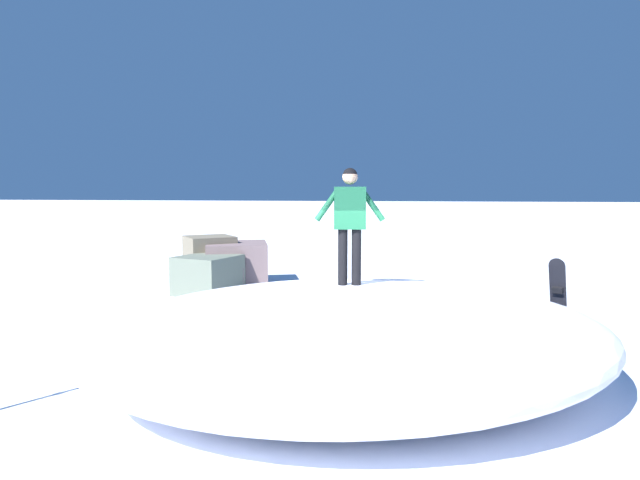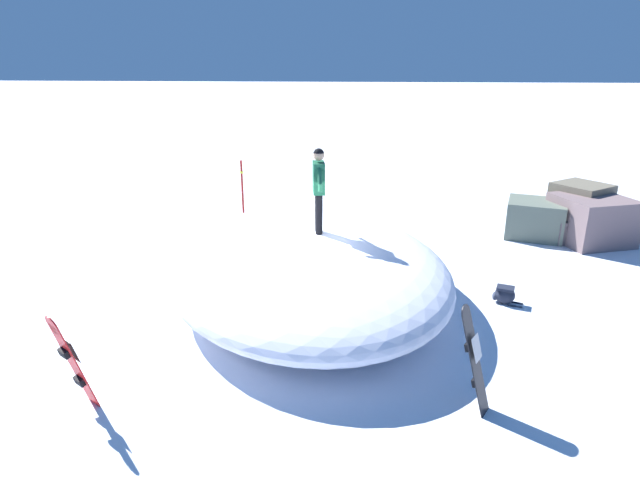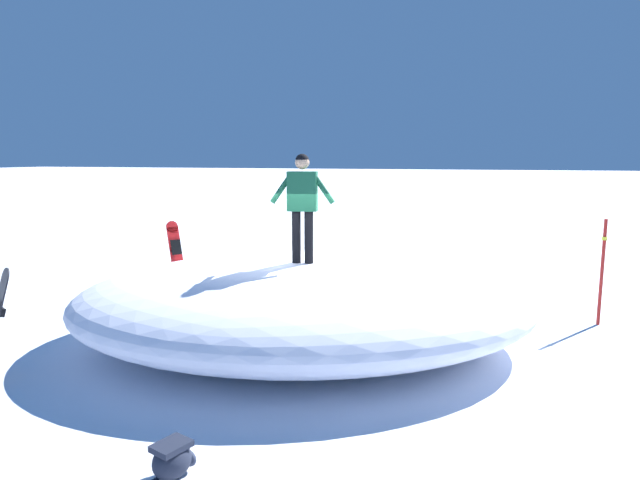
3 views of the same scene
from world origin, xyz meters
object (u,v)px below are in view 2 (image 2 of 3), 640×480
at_px(snowboarder_standing, 319,183).
at_px(trail_marker_pole, 243,192).
at_px(snowboard_primary_upright, 71,361).
at_px(backpack_near, 504,295).
at_px(snowboard_secondary_upright, 474,358).

bearing_deg(snowboarder_standing, trail_marker_pole, -60.26).
distance_m(snowboarder_standing, snowboard_primary_upright, 5.39).
xyz_separation_m(snowboard_primary_upright, backpack_near, (-6.82, -4.13, -0.62)).
bearing_deg(backpack_near, snowboarder_standing, -0.43).
relative_size(snowboarder_standing, snowboard_primary_upright, 1.09).
bearing_deg(snowboard_primary_upright, snowboarder_standing, -125.89).
relative_size(snowboard_secondary_upright, trail_marker_pole, 0.80).
bearing_deg(snowboard_primary_upright, snowboard_secondary_upright, -173.81).
bearing_deg(snowboard_secondary_upright, backpack_near, -110.25).
distance_m(snowboarder_standing, trail_marker_pole, 5.71).
xyz_separation_m(backpack_near, trail_marker_pole, (6.56, -4.84, 0.84)).
xyz_separation_m(snowboarder_standing, snowboard_secondary_upright, (-2.51, 3.56, -1.61)).
bearing_deg(snowboard_primary_upright, trail_marker_pole, -91.69).
bearing_deg(snowboard_secondary_upright, snowboarder_standing, -54.87).
bearing_deg(trail_marker_pole, snowboard_primary_upright, 88.31).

